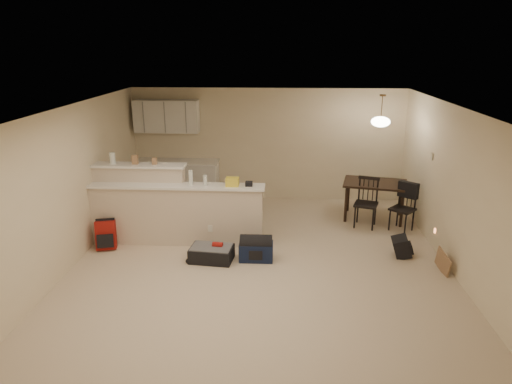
# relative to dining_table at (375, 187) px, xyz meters

# --- Properties ---
(room) EXTENTS (7.00, 7.02, 2.50)m
(room) POSITION_rel_dining_table_xyz_m (-2.20, -2.32, 0.57)
(room) COLOR beige
(room) RESTS_ON ground
(breakfast_bar) EXTENTS (3.08, 0.58, 1.39)m
(breakfast_bar) POSITION_rel_dining_table_xyz_m (-3.96, -1.34, -0.07)
(breakfast_bar) COLOR beige
(breakfast_bar) RESTS_ON ground
(upper_cabinets) EXTENTS (1.40, 0.34, 0.70)m
(upper_cabinets) POSITION_rel_dining_table_xyz_m (-4.40, 1.00, 1.22)
(upper_cabinets) COLOR white
(upper_cabinets) RESTS_ON room
(kitchen_counter) EXTENTS (1.80, 0.60, 0.90)m
(kitchen_counter) POSITION_rel_dining_table_xyz_m (-4.20, 0.87, -0.23)
(kitchen_counter) COLOR white
(kitchen_counter) RESTS_ON ground
(thermostat) EXTENTS (0.02, 0.12, 0.12)m
(thermostat) POSITION_rel_dining_table_xyz_m (0.79, -0.77, 0.82)
(thermostat) COLOR beige
(thermostat) RESTS_ON room
(jar) EXTENTS (0.10, 0.10, 0.20)m
(jar) POSITION_rel_dining_table_xyz_m (-4.85, -1.20, 0.81)
(jar) COLOR silver
(jar) RESTS_ON breakfast_bar
(cereal_box) EXTENTS (0.10, 0.07, 0.16)m
(cereal_box) POSITION_rel_dining_table_xyz_m (-4.45, -1.20, 0.79)
(cereal_box) COLOR #A07753
(cereal_box) RESTS_ON breakfast_bar
(small_box) EXTENTS (0.08, 0.06, 0.12)m
(small_box) POSITION_rel_dining_table_xyz_m (-4.10, -1.20, 0.77)
(small_box) COLOR #A07753
(small_box) RESTS_ON breakfast_bar
(bottle_a) EXTENTS (0.07, 0.07, 0.26)m
(bottle_a) POSITION_rel_dining_table_xyz_m (-3.43, -1.42, 0.54)
(bottle_a) COLOR silver
(bottle_a) RESTS_ON breakfast_bar
(bottle_b) EXTENTS (0.06, 0.06, 0.18)m
(bottle_b) POSITION_rel_dining_table_xyz_m (-3.18, -1.42, 0.50)
(bottle_b) COLOR silver
(bottle_b) RESTS_ON breakfast_bar
(bag_lump) EXTENTS (0.22, 0.18, 0.14)m
(bag_lump) POSITION_rel_dining_table_xyz_m (-2.72, -1.42, 0.48)
(bag_lump) COLOR #A07753
(bag_lump) RESTS_ON breakfast_bar
(pouch) EXTENTS (0.12, 0.10, 0.08)m
(pouch) POSITION_rel_dining_table_xyz_m (-2.43, -1.42, 0.45)
(pouch) COLOR #A07753
(pouch) RESTS_ON breakfast_bar
(dining_table) EXTENTS (1.37, 1.05, 0.77)m
(dining_table) POSITION_rel_dining_table_xyz_m (0.00, 0.00, 0.00)
(dining_table) COLOR black
(dining_table) RESTS_ON ground
(pendant_lamp) EXTENTS (0.36, 0.36, 0.62)m
(pendant_lamp) POSITION_rel_dining_table_xyz_m (0.00, 0.00, 1.31)
(pendant_lamp) COLOR brown
(pendant_lamp) RESTS_ON room
(dining_chair_near) EXTENTS (0.53, 0.52, 0.97)m
(dining_chair_near) POSITION_rel_dining_table_xyz_m (-0.24, -0.45, -0.19)
(dining_chair_near) COLOR black
(dining_chair_near) RESTS_ON ground
(dining_chair_far) EXTENTS (0.55, 0.55, 0.91)m
(dining_chair_far) POSITION_rel_dining_table_xyz_m (0.41, -0.61, -0.22)
(dining_chair_far) COLOR black
(dining_chair_far) RESTS_ON ground
(suitcase) EXTENTS (0.73, 0.52, 0.23)m
(suitcase) POSITION_rel_dining_table_xyz_m (-3.01, -2.08, -0.56)
(suitcase) COLOR black
(suitcase) RESTS_ON ground
(red_backpack) EXTENTS (0.37, 0.28, 0.50)m
(red_backpack) POSITION_rel_dining_table_xyz_m (-4.90, -1.71, -0.43)
(red_backpack) COLOR maroon
(red_backpack) RESTS_ON ground
(navy_duffel) EXTENTS (0.56, 0.31, 0.30)m
(navy_duffel) POSITION_rel_dining_table_xyz_m (-2.28, -2.02, -0.52)
(navy_duffel) COLOR #121C3A
(navy_duffel) RESTS_ON ground
(black_daypack) EXTENTS (0.29, 0.38, 0.31)m
(black_daypack) POSITION_rel_dining_table_xyz_m (0.15, -1.71, -0.52)
(black_daypack) COLOR black
(black_daypack) RESTS_ON ground
(cardboard_sheet) EXTENTS (0.08, 0.43, 0.33)m
(cardboard_sheet) POSITION_rel_dining_table_xyz_m (0.65, -2.28, -0.51)
(cardboard_sheet) COLOR #A07753
(cardboard_sheet) RESTS_ON ground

